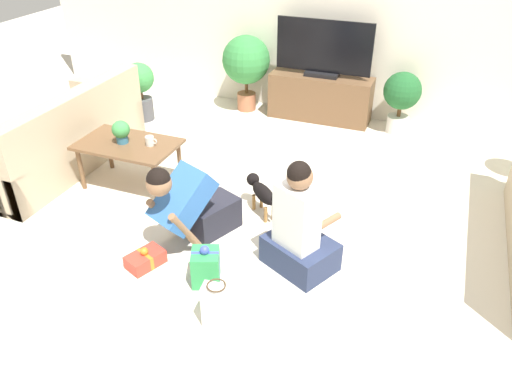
{
  "coord_description": "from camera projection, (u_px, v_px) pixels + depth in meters",
  "views": [
    {
      "loc": [
        1.26,
        -3.49,
        2.58
      ],
      "look_at": [
        0.01,
        -0.29,
        0.45
      ],
      "focal_mm": 35.0,
      "sensor_mm": 36.0,
      "label": 1
    }
  ],
  "objects": [
    {
      "name": "ground_plane",
      "position": [
        267.0,
        219.0,
        4.51
      ],
      "size": [
        16.0,
        16.0,
        0.0
      ],
      "primitive_type": "plane",
      "color": "beige"
    },
    {
      "name": "wall_back",
      "position": [
        345.0,
        11.0,
        5.91
      ],
      "size": [
        8.4,
        0.06,
        2.6
      ],
      "color": "silver",
      "rests_on": "ground_plane"
    },
    {
      "name": "sofa_left",
      "position": [
        58.0,
        140.0,
        5.23
      ],
      "size": [
        0.89,
        2.04,
        0.84
      ],
      "rotation": [
        0.0,
        0.0,
        -1.57
      ],
      "color": "tan",
      "rests_on": "ground_plane"
    },
    {
      "name": "coffee_table",
      "position": [
        128.0,
        148.0,
        4.8
      ],
      "size": [
        0.96,
        0.58,
        0.47
      ],
      "color": "brown",
      "rests_on": "ground_plane"
    },
    {
      "name": "tv_console",
      "position": [
        320.0,
        98.0,
        6.29
      ],
      "size": [
        1.27,
        0.38,
        0.57
      ],
      "color": "brown",
      "rests_on": "ground_plane"
    },
    {
      "name": "tv",
      "position": [
        323.0,
        52.0,
        5.98
      ],
      "size": [
        1.17,
        0.2,
        0.68
      ],
      "color": "black",
      "rests_on": "tv_console"
    },
    {
      "name": "potted_plant_back_right",
      "position": [
        402.0,
        96.0,
        5.85
      ],
      "size": [
        0.44,
        0.44,
        0.74
      ],
      "color": "beige",
      "rests_on": "ground_plane"
    },
    {
      "name": "potted_plant_back_left",
      "position": [
        246.0,
        62.0,
        6.37
      ],
      "size": [
        0.61,
        0.61,
        0.98
      ],
      "color": "#A36042",
      "rests_on": "ground_plane"
    },
    {
      "name": "potted_plant_corner_left",
      "position": [
        140.0,
        87.0,
        6.2
      ],
      "size": [
        0.37,
        0.37,
        0.73
      ],
      "color": "#4C4C51",
      "rests_on": "ground_plane"
    },
    {
      "name": "person_kneeling",
      "position": [
        192.0,
        205.0,
        4.07
      ],
      "size": [
        0.59,
        0.84,
        0.8
      ],
      "rotation": [
        0.0,
        0.0,
        -0.41
      ],
      "color": "#23232D",
      "rests_on": "ground_plane"
    },
    {
      "name": "person_sitting",
      "position": [
        299.0,
        231.0,
        3.77
      ],
      "size": [
        0.64,
        0.61,
        0.95
      ],
      "rotation": [
        0.0,
        0.0,
        2.67
      ],
      "color": "#283351",
      "rests_on": "ground_plane"
    },
    {
      "name": "dog",
      "position": [
        261.0,
        191.0,
        4.49
      ],
      "size": [
        0.41,
        0.37,
        0.32
      ],
      "rotation": [
        0.0,
        0.0,
        3.98
      ],
      "color": "black",
      "rests_on": "ground_plane"
    },
    {
      "name": "gift_box_a",
      "position": [
        145.0,
        259.0,
        3.93
      ],
      "size": [
        0.28,
        0.34,
        0.17
      ],
      "rotation": [
        0.0,
        0.0,
        -0.39
      ],
      "color": "red",
      "rests_on": "ground_plane"
    },
    {
      "name": "gift_box_b",
      "position": [
        206.0,
        267.0,
        3.73
      ],
      "size": [
        0.27,
        0.27,
        0.34
      ],
      "rotation": [
        0.0,
        0.0,
        0.39
      ],
      "color": "#2D934C",
      "rests_on": "ground_plane"
    },
    {
      "name": "gift_bag_a",
      "position": [
        217.0,
        306.0,
        3.34
      ],
      "size": [
        0.21,
        0.15,
        0.36
      ],
      "rotation": [
        0.0,
        0.0,
        0.13
      ],
      "color": "white",
      "rests_on": "ground_plane"
    },
    {
      "name": "mug",
      "position": [
        150.0,
        141.0,
        4.7
      ],
      "size": [
        0.12,
        0.08,
        0.09
      ],
      "color": "silver",
      "rests_on": "coffee_table"
    },
    {
      "name": "tabletop_plant",
      "position": [
        121.0,
        131.0,
        4.71
      ],
      "size": [
        0.17,
        0.17,
        0.22
      ],
      "color": "#336B84",
      "rests_on": "coffee_table"
    }
  ]
}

